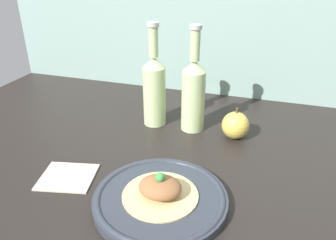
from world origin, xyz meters
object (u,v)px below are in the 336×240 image
plate (160,198)px  apple (235,125)px  plated_food (160,189)px  cider_bottle_right (193,92)px  cider_bottle_left (154,88)px

plate → apple: 36.54cm
plated_food → cider_bottle_right: cider_bottle_right is taller
cider_bottle_right → apple: bearing=-7.7°
plate → plated_food: size_ratio=1.77×
plated_food → apple: (11.77, 34.48, 0.24)cm
cider_bottle_right → apple: 15.88cm
plated_food → apple: bearing=71.2°
apple → plated_food: bearing=-108.8°
cider_bottle_right → cider_bottle_left: bearing=180.0°
cider_bottle_left → cider_bottle_right: 12.50cm
plate → cider_bottle_left: (-14.25, 36.31, 10.92)cm
plated_food → apple: size_ratio=1.73×
cider_bottle_left → apple: 27.31cm
plate → apple: apple is taller
plated_food → cider_bottle_right: size_ratio=0.52×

